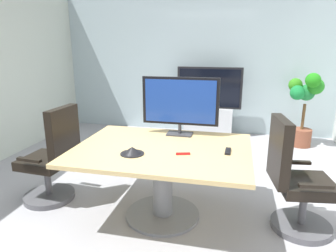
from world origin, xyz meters
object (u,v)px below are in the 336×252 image
office_chair_left (53,163)px  conference_phone (132,151)px  conference_table (162,166)px  remote_control (228,151)px  wall_display_unit (208,113)px  tv_monitor (180,103)px  office_chair_right (295,185)px  potted_plant (305,103)px

office_chair_left → conference_phone: office_chair_left is taller
conference_table → remote_control: size_ratio=10.00×
office_chair_left → wall_display_unit: 3.23m
conference_table → remote_control: 0.66m
office_chair_left → wall_display_unit: bearing=157.9°
wall_display_unit → tv_monitor: bearing=-92.2°
wall_display_unit → conference_table: bearing=-93.5°
office_chair_left → office_chair_right: 2.52m
remote_control → office_chair_left: bearing=-179.5°
office_chair_right → wall_display_unit: size_ratio=0.83×
office_chair_right → office_chair_left: bearing=82.6°
conference_table → wall_display_unit: wall_display_unit is taller
conference_table → office_chair_left: 1.27m
potted_plant → conference_phone: 3.57m
remote_control → wall_display_unit: bearing=100.3°
conference_table → wall_display_unit: 2.94m
office_chair_right → potted_plant: potted_plant is taller
potted_plant → conference_phone: size_ratio=5.80×
wall_display_unit → office_chair_left: bearing=-116.5°
conference_table → office_chair_left: size_ratio=1.56×
office_chair_right → tv_monitor: size_ratio=1.30×
office_chair_right → potted_plant: bearing=-19.6°
potted_plant → conference_table: bearing=-123.9°
office_chair_left → remote_control: bearing=93.2°
tv_monitor → conference_phone: (-0.31, -0.71, -0.33)m
potted_plant → tv_monitor: bearing=-127.8°
tv_monitor → wall_display_unit: size_ratio=0.64×
wall_display_unit → conference_phone: size_ratio=5.95×
conference_table → conference_phone: 0.40m
wall_display_unit → conference_phone: (-0.41, -3.17, 0.34)m
office_chair_right → conference_phone: size_ratio=4.95×
office_chair_left → office_chair_right: same height
conference_table → wall_display_unit: (0.18, 2.94, -0.11)m
potted_plant → conference_phone: bearing=-124.8°
tv_monitor → remote_control: size_ratio=4.94×
conference_table → office_chair_left: bearing=178.0°
potted_plant → office_chair_left: bearing=-139.3°
remote_control → office_chair_right: bearing=6.2°
office_chair_right → wall_display_unit: wall_display_unit is taller
office_chair_left → conference_phone: bearing=79.0°
office_chair_right → tv_monitor: tv_monitor is taller
conference_phone → remote_control: 0.89m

